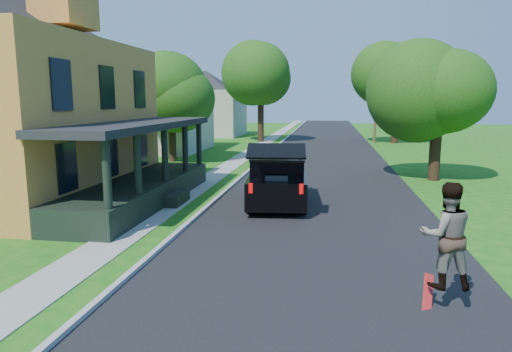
# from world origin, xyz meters

# --- Properties ---
(ground) EXTENTS (140.00, 140.00, 0.00)m
(ground) POSITION_xyz_m (0.00, 0.00, 0.00)
(ground) COLOR #135D12
(ground) RESTS_ON ground
(street) EXTENTS (8.00, 120.00, 0.02)m
(street) POSITION_xyz_m (0.00, 20.00, 0.00)
(street) COLOR black
(street) RESTS_ON ground
(curb) EXTENTS (0.15, 120.00, 0.12)m
(curb) POSITION_xyz_m (-4.05, 20.00, 0.00)
(curb) COLOR #A1A29C
(curb) RESTS_ON ground
(sidewalk) EXTENTS (1.30, 120.00, 0.03)m
(sidewalk) POSITION_xyz_m (-5.60, 20.00, 0.00)
(sidewalk) COLOR #989790
(sidewalk) RESTS_ON ground
(front_walk) EXTENTS (6.50, 1.20, 0.03)m
(front_walk) POSITION_xyz_m (-9.50, 6.00, 0.00)
(front_walk) COLOR #989790
(front_walk) RESTS_ON ground
(neighbor_house_mid) EXTENTS (12.78, 12.78, 8.30)m
(neighbor_house_mid) POSITION_xyz_m (-13.50, 24.00, 4.19)
(neighbor_house_mid) COLOR beige
(neighbor_house_mid) RESTS_ON ground
(neighbor_house_far) EXTENTS (12.78, 12.78, 8.30)m
(neighbor_house_far) POSITION_xyz_m (-13.50, 40.00, 4.19)
(neighbor_house_far) COLOR beige
(neighbor_house_far) RESTS_ON ground
(black_suv) EXTENTS (2.51, 5.55, 2.51)m
(black_suv) POSITION_xyz_m (-1.59, 6.70, 0.96)
(black_suv) COLOR black
(black_suv) RESTS_ON ground
(skateboarder) EXTENTS (1.05, 0.86, 2.01)m
(skateboarder) POSITION_xyz_m (2.50, -1.75, 1.46)
(skateboarder) COLOR black
(skateboarder) RESTS_ON ground
(skateboard) EXTENTS (0.29, 0.51, 0.70)m
(skateboard) POSITION_xyz_m (2.26, -1.66, 0.25)
(skateboard) COLOR #B30F0F
(skateboard) RESTS_ON ground
(tree_left_mid) EXTENTS (6.64, 6.46, 7.64)m
(tree_left_mid) POSITION_xyz_m (-9.77, 17.96, 4.76)
(tree_left_mid) COLOR black
(tree_left_mid) RESTS_ON ground
(tree_left_far) EXTENTS (6.01, 5.85, 9.60)m
(tree_left_far) POSITION_xyz_m (-6.18, 32.84, 6.40)
(tree_left_far) COLOR black
(tree_left_far) RESTS_ON ground
(tree_right_near) EXTENTS (6.34, 6.00, 7.60)m
(tree_right_near) POSITION_xyz_m (5.45, 13.18, 5.02)
(tree_right_near) COLOR black
(tree_right_near) RESTS_ON ground
(tree_right_mid) EXTENTS (7.22, 7.45, 9.26)m
(tree_right_mid) POSITION_xyz_m (6.34, 33.70, 6.10)
(tree_right_mid) COLOR black
(tree_right_mid) RESTS_ON ground
(tree_right_far) EXTENTS (6.14, 5.91, 7.47)m
(tree_right_far) POSITION_xyz_m (8.23, 49.85, 4.84)
(tree_right_far) COLOR black
(tree_right_far) RESTS_ON ground
(utility_pole_far) EXTENTS (1.50, 0.32, 7.85)m
(utility_pole_far) POSITION_xyz_m (4.50, 33.36, 4.06)
(utility_pole_far) COLOR #453020
(utility_pole_far) RESTS_ON ground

